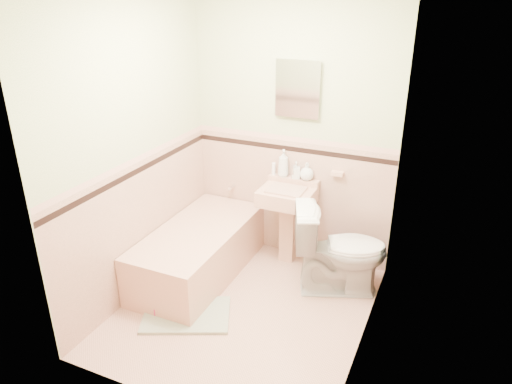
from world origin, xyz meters
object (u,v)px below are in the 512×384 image
at_px(medicine_cabinet, 298,89).
at_px(toilet, 340,250).
at_px(bathtub, 199,253).
at_px(soap_bottle_left, 283,163).
at_px(bucket, 326,264).
at_px(sink, 286,227).
at_px(soap_bottle_right, 307,171).
at_px(shoe, 165,310).
at_px(soap_bottle_mid, 296,170).

distance_m(medicine_cabinet, toilet, 1.49).
xyz_separation_m(bathtub, toilet, (1.28, 0.29, 0.19)).
height_order(soap_bottle_left, bucket, soap_bottle_left).
xyz_separation_m(sink, soap_bottle_right, (0.13, 0.18, 0.54)).
xyz_separation_m(bathtub, medicine_cabinet, (0.68, 0.74, 1.47)).
height_order(soap_bottle_right, shoe, soap_bottle_right).
distance_m(sink, soap_bottle_left, 0.62).
relative_size(soap_bottle_right, toilet, 0.21).
bearing_deg(soap_bottle_left, shoe, -109.81).
bearing_deg(medicine_cabinet, bucket, -30.57).
relative_size(soap_bottle_mid, soap_bottle_right, 0.97).
relative_size(sink, toilet, 0.96).
height_order(bathtub, shoe, bathtub).
bearing_deg(sink, bucket, -6.02).
distance_m(sink, bucket, 0.52).
height_order(bathtub, sink, sink).
bearing_deg(toilet, sink, 46.67).
xyz_separation_m(sink, bucket, (0.43, -0.05, -0.29)).
bearing_deg(soap_bottle_left, toilet, -30.60).
xyz_separation_m(soap_bottle_left, soap_bottle_right, (0.24, 0.00, -0.05)).
bearing_deg(soap_bottle_mid, shoe, -114.35).
distance_m(soap_bottle_right, toilet, 0.82).
bearing_deg(soap_bottle_left, bathtub, -128.69).
distance_m(bucket, shoe, 1.58).
bearing_deg(soap_bottle_mid, soap_bottle_left, 180.00).
relative_size(medicine_cabinet, toilet, 0.60).
bearing_deg(soap_bottle_left, sink, -58.26).
distance_m(bathtub, toilet, 1.33).
height_order(sink, toilet, toilet).
bearing_deg(bucket, sink, 173.98).
distance_m(soap_bottle_mid, soap_bottle_right, 0.11).
relative_size(soap_bottle_left, soap_bottle_right, 1.58).
bearing_deg(medicine_cabinet, shoe, -113.29).
height_order(medicine_cabinet, shoe, medicine_cabinet).
xyz_separation_m(medicine_cabinet, bucket, (0.43, -0.26, -1.59)).
relative_size(bathtub, soap_bottle_left, 5.59).
bearing_deg(medicine_cabinet, bathtub, -132.58).
height_order(medicine_cabinet, soap_bottle_left, medicine_cabinet).
height_order(sink, shoe, sink).
height_order(bathtub, soap_bottle_left, soap_bottle_left).
xyz_separation_m(bathtub, shoe, (0.06, -0.69, -0.16)).
distance_m(sink, toilet, 0.65).
xyz_separation_m(soap_bottle_mid, toilet, (0.58, -0.42, -0.52)).
height_order(bathtub, medicine_cabinet, medicine_cabinet).
xyz_separation_m(toilet, shoe, (-1.22, -0.98, -0.35)).
distance_m(medicine_cabinet, soap_bottle_left, 0.73).
xyz_separation_m(soap_bottle_right, shoe, (-0.74, -1.40, -0.87)).
height_order(sink, soap_bottle_left, soap_bottle_left).
xyz_separation_m(bathtub, soap_bottle_mid, (0.70, 0.71, 0.70)).
bearing_deg(toilet, soap_bottle_right, 26.85).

